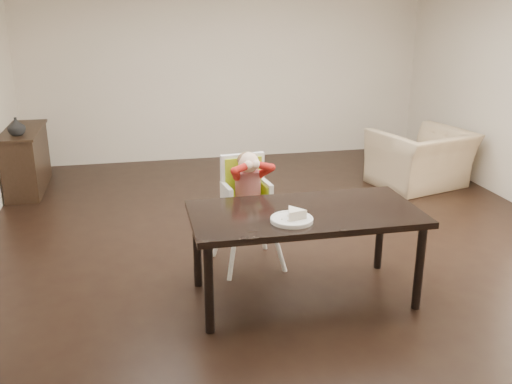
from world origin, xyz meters
TOP-DOWN VIEW (x-y plane):
  - ground at (0.00, 0.00)m, footprint 7.00×7.00m
  - room_walls at (0.00, 0.00)m, footprint 6.02×7.02m
  - dining_table at (-0.14, -1.02)m, footprint 1.80×0.90m
  - high_chair at (-0.46, -0.30)m, footprint 0.50×0.50m
  - plate at (-0.29, -1.21)m, footprint 0.38×0.38m
  - armchair at (2.20, 1.50)m, footprint 1.29×1.02m
  - sideboard at (-2.78, 2.42)m, footprint 0.44×1.26m
  - vase at (-2.78, 2.08)m, footprint 0.24×0.25m

SIDE VIEW (x-z plane):
  - ground at x=0.00m, z-range 0.00..0.00m
  - sideboard at x=-2.78m, z-range 0.00..0.79m
  - armchair at x=2.20m, z-range 0.00..0.99m
  - dining_table at x=-0.14m, z-range 0.30..1.05m
  - high_chair at x=-0.46m, z-range 0.22..1.29m
  - plate at x=-0.29m, z-range 0.74..0.83m
  - vase at x=-2.78m, z-range 0.79..1.00m
  - room_walls at x=0.00m, z-range 0.50..3.21m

